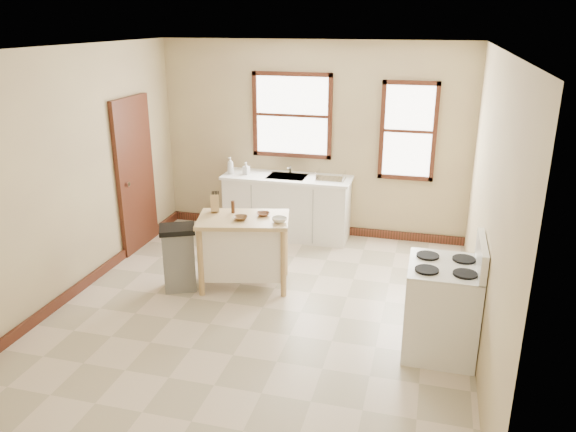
# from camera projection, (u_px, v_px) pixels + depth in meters

# --- Properties ---
(floor) EXTENTS (5.00, 5.00, 0.00)m
(floor) POSITION_uv_depth(u_px,v_px,m) (263.00, 307.00, 6.30)
(floor) COLOR beige
(floor) RESTS_ON ground
(ceiling) EXTENTS (5.00, 5.00, 0.00)m
(ceiling) POSITION_uv_depth(u_px,v_px,m) (258.00, 48.00, 5.37)
(ceiling) COLOR white
(ceiling) RESTS_ON ground
(wall_back) EXTENTS (4.50, 0.04, 2.80)m
(wall_back) POSITION_uv_depth(u_px,v_px,m) (312.00, 140.00, 8.11)
(wall_back) COLOR tan
(wall_back) RESTS_ON ground
(wall_left) EXTENTS (0.04, 5.00, 2.80)m
(wall_left) POSITION_uv_depth(u_px,v_px,m) (72.00, 174.00, 6.38)
(wall_left) COLOR tan
(wall_left) RESTS_ON ground
(wall_right) EXTENTS (0.04, 5.00, 2.80)m
(wall_right) POSITION_uv_depth(u_px,v_px,m) (488.00, 205.00, 5.30)
(wall_right) COLOR tan
(wall_right) RESTS_ON ground
(window_main) EXTENTS (1.17, 0.06, 1.22)m
(window_main) POSITION_uv_depth(u_px,v_px,m) (292.00, 115.00, 8.05)
(window_main) COLOR black
(window_main) RESTS_ON wall_back
(window_side) EXTENTS (0.77, 0.06, 1.37)m
(window_side) POSITION_uv_depth(u_px,v_px,m) (408.00, 131.00, 7.71)
(window_side) COLOR black
(window_side) RESTS_ON wall_back
(door_left) EXTENTS (0.06, 0.90, 2.10)m
(door_left) POSITION_uv_depth(u_px,v_px,m) (135.00, 175.00, 7.67)
(door_left) COLOR black
(door_left) RESTS_ON ground
(baseboard_back) EXTENTS (4.50, 0.04, 0.12)m
(baseboard_back) POSITION_uv_depth(u_px,v_px,m) (311.00, 228.00, 8.53)
(baseboard_back) COLOR black
(baseboard_back) RESTS_ON ground
(baseboard_left) EXTENTS (0.04, 5.00, 0.12)m
(baseboard_left) POSITION_uv_depth(u_px,v_px,m) (88.00, 280.00, 6.82)
(baseboard_left) COLOR black
(baseboard_left) RESTS_ON ground
(sink_counter) EXTENTS (1.86, 0.62, 0.92)m
(sink_counter) POSITION_uv_depth(u_px,v_px,m) (287.00, 206.00, 8.23)
(sink_counter) COLOR silver
(sink_counter) RESTS_ON ground
(faucet) EXTENTS (0.03, 0.03, 0.22)m
(faucet) POSITION_uv_depth(u_px,v_px,m) (290.00, 166.00, 8.20)
(faucet) COLOR silver
(faucet) RESTS_ON sink_counter
(soap_bottle_a) EXTENTS (0.12, 0.12, 0.25)m
(soap_bottle_a) POSITION_uv_depth(u_px,v_px,m) (230.00, 166.00, 8.16)
(soap_bottle_a) COLOR #B2B2B2
(soap_bottle_a) RESTS_ON sink_counter
(soap_bottle_b) EXTENTS (0.10, 0.10, 0.18)m
(soap_bottle_b) POSITION_uv_depth(u_px,v_px,m) (246.00, 168.00, 8.14)
(soap_bottle_b) COLOR #B2B2B2
(soap_bottle_b) RESTS_ON sink_counter
(dish_rack) EXTENTS (0.41, 0.31, 0.10)m
(dish_rack) POSITION_uv_depth(u_px,v_px,m) (331.00, 176.00, 7.89)
(dish_rack) COLOR silver
(dish_rack) RESTS_ON sink_counter
(kitchen_island) EXTENTS (1.18, 0.90, 0.87)m
(kitchen_island) POSITION_uv_depth(u_px,v_px,m) (244.00, 252.00, 6.71)
(kitchen_island) COLOR tan
(kitchen_island) RESTS_ON ground
(knife_block) EXTENTS (0.13, 0.13, 0.20)m
(knife_block) POSITION_uv_depth(u_px,v_px,m) (215.00, 204.00, 6.73)
(knife_block) COLOR tan
(knife_block) RESTS_ON kitchen_island
(pepper_grinder) EXTENTS (0.05, 0.05, 0.15)m
(pepper_grinder) POSITION_uv_depth(u_px,v_px,m) (233.00, 207.00, 6.70)
(pepper_grinder) COLOR #432312
(pepper_grinder) RESTS_ON kitchen_island
(bowl_a) EXTENTS (0.21, 0.21, 0.04)m
(bowl_a) POSITION_uv_depth(u_px,v_px,m) (241.00, 218.00, 6.49)
(bowl_a) COLOR brown
(bowl_a) RESTS_ON kitchen_island
(bowl_b) EXTENTS (0.20, 0.20, 0.04)m
(bowl_b) POSITION_uv_depth(u_px,v_px,m) (263.00, 214.00, 6.62)
(bowl_b) COLOR brown
(bowl_b) RESTS_ON kitchen_island
(bowl_c) EXTENTS (0.18, 0.18, 0.05)m
(bowl_c) POSITION_uv_depth(u_px,v_px,m) (279.00, 220.00, 6.41)
(bowl_c) COLOR silver
(bowl_c) RESTS_ON kitchen_island
(trash_bin) EXTENTS (0.51, 0.48, 0.79)m
(trash_bin) POSITION_uv_depth(u_px,v_px,m) (179.00, 258.00, 6.63)
(trash_bin) COLOR slate
(trash_bin) RESTS_ON ground
(gas_stove) EXTENTS (0.73, 0.74, 1.17)m
(gas_stove) POSITION_uv_depth(u_px,v_px,m) (443.00, 296.00, 5.31)
(gas_stove) COLOR white
(gas_stove) RESTS_ON ground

